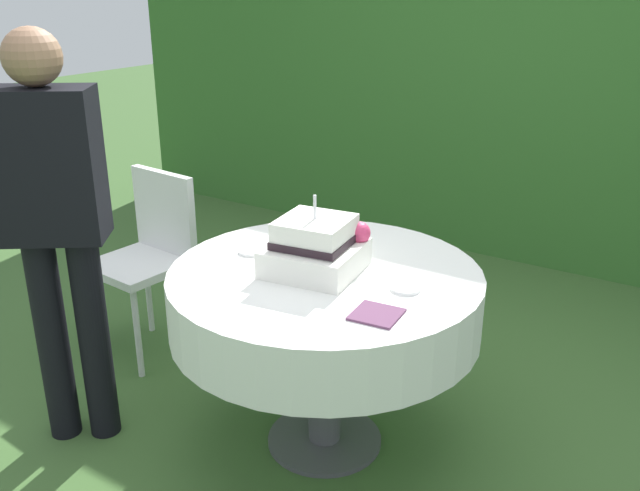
{
  "coord_description": "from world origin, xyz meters",
  "views": [
    {
      "loc": [
        1.24,
        -1.96,
        1.75
      ],
      "look_at": [
        -0.02,
        -0.01,
        0.85
      ],
      "focal_mm": 38.86,
      "sensor_mm": 36.0,
      "label": 1
    }
  ],
  "objects_px": {
    "serving_plate_near": "(406,288)",
    "garden_chair": "(151,246)",
    "serving_plate_far": "(252,251)",
    "cake_table": "(325,301)",
    "napkin_stack": "(377,314)",
    "standing_person": "(56,218)",
    "wedding_cake": "(316,247)"
  },
  "relations": [
    {
      "from": "serving_plate_near",
      "to": "garden_chair",
      "type": "xyz_separation_m",
      "value": [
        -1.44,
        0.19,
        -0.21
      ]
    },
    {
      "from": "serving_plate_far",
      "to": "cake_table",
      "type": "bearing_deg",
      "value": 0.26
    },
    {
      "from": "serving_plate_far",
      "to": "garden_chair",
      "type": "bearing_deg",
      "value": 165.32
    },
    {
      "from": "serving_plate_near",
      "to": "napkin_stack",
      "type": "relative_size",
      "value": 0.7
    },
    {
      "from": "cake_table",
      "to": "garden_chair",
      "type": "xyz_separation_m",
      "value": [
        -1.12,
        0.2,
        -0.09
      ]
    },
    {
      "from": "cake_table",
      "to": "standing_person",
      "type": "distance_m",
      "value": 1.03
    },
    {
      "from": "wedding_cake",
      "to": "serving_plate_far",
      "type": "distance_m",
      "value": 0.32
    },
    {
      "from": "serving_plate_near",
      "to": "napkin_stack",
      "type": "xyz_separation_m",
      "value": [
        0.01,
        -0.22,
        -0.0
      ]
    },
    {
      "from": "cake_table",
      "to": "standing_person",
      "type": "xyz_separation_m",
      "value": [
        -0.86,
        -0.48,
        0.3
      ]
    },
    {
      "from": "wedding_cake",
      "to": "serving_plate_far",
      "type": "bearing_deg",
      "value": 178.06
    },
    {
      "from": "napkin_stack",
      "to": "standing_person",
      "type": "distance_m",
      "value": 1.23
    },
    {
      "from": "wedding_cake",
      "to": "napkin_stack",
      "type": "relative_size",
      "value": 2.43
    },
    {
      "from": "standing_person",
      "to": "serving_plate_far",
      "type": "bearing_deg",
      "value": 42.05
    },
    {
      "from": "wedding_cake",
      "to": "standing_person",
      "type": "xyz_separation_m",
      "value": [
        -0.83,
        -0.46,
        0.09
      ]
    },
    {
      "from": "garden_chair",
      "to": "napkin_stack",
      "type": "bearing_deg",
      "value": -16.01
    },
    {
      "from": "wedding_cake",
      "to": "napkin_stack",
      "type": "xyz_separation_m",
      "value": [
        0.36,
        -0.2,
        -0.09
      ]
    },
    {
      "from": "garden_chair",
      "to": "serving_plate_near",
      "type": "bearing_deg",
      "value": -7.55
    },
    {
      "from": "garden_chair",
      "to": "standing_person",
      "type": "bearing_deg",
      "value": -69.13
    },
    {
      "from": "cake_table",
      "to": "serving_plate_far",
      "type": "distance_m",
      "value": 0.36
    },
    {
      "from": "serving_plate_far",
      "to": "napkin_stack",
      "type": "height_order",
      "value": "serving_plate_far"
    },
    {
      "from": "wedding_cake",
      "to": "napkin_stack",
      "type": "height_order",
      "value": "wedding_cake"
    },
    {
      "from": "cake_table",
      "to": "wedding_cake",
      "type": "bearing_deg",
      "value": -158.22
    },
    {
      "from": "wedding_cake",
      "to": "cake_table",
      "type": "bearing_deg",
      "value": 21.78
    },
    {
      "from": "wedding_cake",
      "to": "serving_plate_near",
      "type": "relative_size",
      "value": 3.47
    },
    {
      "from": "wedding_cake",
      "to": "garden_chair",
      "type": "bearing_deg",
      "value": 168.81
    },
    {
      "from": "wedding_cake",
      "to": "serving_plate_near",
      "type": "distance_m",
      "value": 0.36
    },
    {
      "from": "serving_plate_near",
      "to": "serving_plate_far",
      "type": "relative_size",
      "value": 0.99
    },
    {
      "from": "serving_plate_far",
      "to": "wedding_cake",
      "type": "bearing_deg",
      "value": -1.94
    },
    {
      "from": "serving_plate_near",
      "to": "garden_chair",
      "type": "distance_m",
      "value": 1.47
    },
    {
      "from": "serving_plate_near",
      "to": "serving_plate_far",
      "type": "distance_m",
      "value": 0.66
    },
    {
      "from": "cake_table",
      "to": "garden_chair",
      "type": "bearing_deg",
      "value": 169.69
    },
    {
      "from": "serving_plate_near",
      "to": "garden_chair",
      "type": "bearing_deg",
      "value": 172.45
    }
  ]
}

